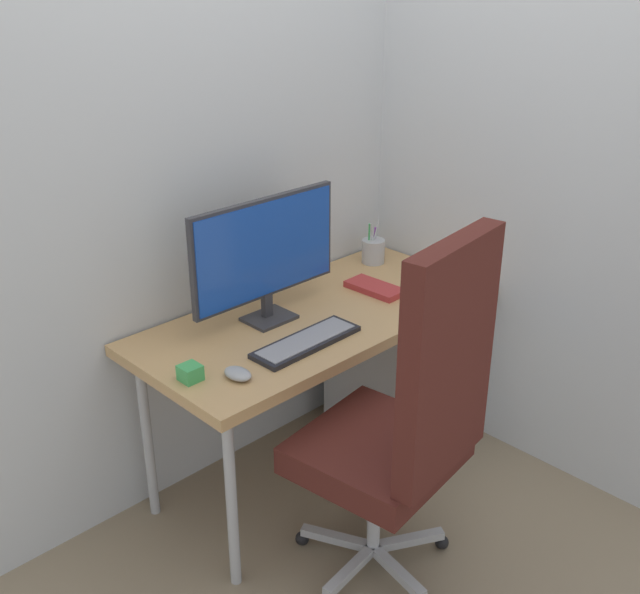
{
  "coord_description": "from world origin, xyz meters",
  "views": [
    {
      "loc": [
        -1.76,
        -1.82,
        1.92
      ],
      "look_at": [
        -0.05,
        -0.06,
        0.81
      ],
      "focal_mm": 42.36,
      "sensor_mm": 36.0,
      "label": 1
    }
  ],
  "objects_px": {
    "mouse": "(238,374)",
    "notebook": "(375,288)",
    "monitor": "(265,252)",
    "keyboard": "(306,342)",
    "office_chair": "(408,417)",
    "desk_clamp_accessory": "(190,373)",
    "pen_holder": "(373,251)",
    "filing_cabinet": "(402,365)"
  },
  "relations": [
    {
      "from": "mouse",
      "to": "notebook",
      "type": "height_order",
      "value": "mouse"
    },
    {
      "from": "monitor",
      "to": "keyboard",
      "type": "xyz_separation_m",
      "value": [
        -0.04,
        -0.24,
        -0.25
      ]
    },
    {
      "from": "office_chair",
      "to": "mouse",
      "type": "relative_size",
      "value": 12.15
    },
    {
      "from": "mouse",
      "to": "desk_clamp_accessory",
      "type": "distance_m",
      "value": 0.15
    },
    {
      "from": "desk_clamp_accessory",
      "to": "notebook",
      "type": "bearing_deg",
      "value": 3.52
    },
    {
      "from": "monitor",
      "to": "notebook",
      "type": "distance_m",
      "value": 0.54
    },
    {
      "from": "office_chair",
      "to": "pen_holder",
      "type": "relative_size",
      "value": 6.76
    },
    {
      "from": "filing_cabinet",
      "to": "pen_holder",
      "type": "relative_size",
      "value": 3.41
    },
    {
      "from": "pen_holder",
      "to": "desk_clamp_accessory",
      "type": "height_order",
      "value": "pen_holder"
    },
    {
      "from": "keyboard",
      "to": "pen_holder",
      "type": "height_order",
      "value": "pen_holder"
    },
    {
      "from": "filing_cabinet",
      "to": "pen_holder",
      "type": "height_order",
      "value": "pen_holder"
    },
    {
      "from": "monitor",
      "to": "desk_clamp_accessory",
      "type": "height_order",
      "value": "monitor"
    },
    {
      "from": "filing_cabinet",
      "to": "monitor",
      "type": "xyz_separation_m",
      "value": [
        -0.64,
        0.12,
        0.66
      ]
    },
    {
      "from": "monitor",
      "to": "notebook",
      "type": "bearing_deg",
      "value": -12.84
    },
    {
      "from": "office_chair",
      "to": "monitor",
      "type": "relative_size",
      "value": 1.97
    },
    {
      "from": "pen_holder",
      "to": "desk_clamp_accessory",
      "type": "distance_m",
      "value": 1.18
    },
    {
      "from": "keyboard",
      "to": "mouse",
      "type": "bearing_deg",
      "value": -177.17
    },
    {
      "from": "mouse",
      "to": "notebook",
      "type": "bearing_deg",
      "value": 6.56
    },
    {
      "from": "filing_cabinet",
      "to": "desk_clamp_accessory",
      "type": "xyz_separation_m",
      "value": [
        -1.1,
        -0.04,
        0.43
      ]
    },
    {
      "from": "notebook",
      "to": "pen_holder",
      "type": "bearing_deg",
      "value": 41.25
    },
    {
      "from": "filing_cabinet",
      "to": "mouse",
      "type": "relative_size",
      "value": 6.13
    },
    {
      "from": "notebook",
      "to": "office_chair",
      "type": "bearing_deg",
      "value": -132.78
    },
    {
      "from": "office_chair",
      "to": "filing_cabinet",
      "type": "bearing_deg",
      "value": 40.17
    },
    {
      "from": "filing_cabinet",
      "to": "office_chair",
      "type": "bearing_deg",
      "value": -139.83
    },
    {
      "from": "monitor",
      "to": "pen_holder",
      "type": "distance_m",
      "value": 0.73
    },
    {
      "from": "filing_cabinet",
      "to": "mouse",
      "type": "xyz_separation_m",
      "value": [
        -0.99,
        -0.14,
        0.42
      ]
    },
    {
      "from": "keyboard",
      "to": "notebook",
      "type": "bearing_deg",
      "value": 15.2
    },
    {
      "from": "mouse",
      "to": "pen_holder",
      "type": "bearing_deg",
      "value": 15.27
    },
    {
      "from": "keyboard",
      "to": "mouse",
      "type": "height_order",
      "value": "mouse"
    },
    {
      "from": "office_chair",
      "to": "desk_clamp_accessory",
      "type": "xyz_separation_m",
      "value": [
        -0.41,
        0.54,
        0.09
      ]
    },
    {
      "from": "office_chair",
      "to": "filing_cabinet",
      "type": "relative_size",
      "value": 1.98
    },
    {
      "from": "office_chair",
      "to": "notebook",
      "type": "xyz_separation_m",
      "value": [
        0.51,
        0.6,
        0.08
      ]
    },
    {
      "from": "filing_cabinet",
      "to": "keyboard",
      "type": "height_order",
      "value": "keyboard"
    },
    {
      "from": "monitor",
      "to": "pen_holder",
      "type": "bearing_deg",
      "value": 8.56
    },
    {
      "from": "office_chair",
      "to": "monitor",
      "type": "height_order",
      "value": "office_chair"
    },
    {
      "from": "filing_cabinet",
      "to": "monitor",
      "type": "bearing_deg",
      "value": 169.19
    },
    {
      "from": "desk_clamp_accessory",
      "to": "office_chair",
      "type": "bearing_deg",
      "value": -52.89
    },
    {
      "from": "office_chair",
      "to": "keyboard",
      "type": "height_order",
      "value": "office_chair"
    },
    {
      "from": "office_chair",
      "to": "filing_cabinet",
      "type": "xyz_separation_m",
      "value": [
        0.69,
        0.58,
        -0.33
      ]
    },
    {
      "from": "mouse",
      "to": "keyboard",
      "type": "bearing_deg",
      "value": -1.19
    },
    {
      "from": "monitor",
      "to": "keyboard",
      "type": "distance_m",
      "value": 0.35
    },
    {
      "from": "pen_holder",
      "to": "keyboard",
      "type": "bearing_deg",
      "value": -154.43
    }
  ]
}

